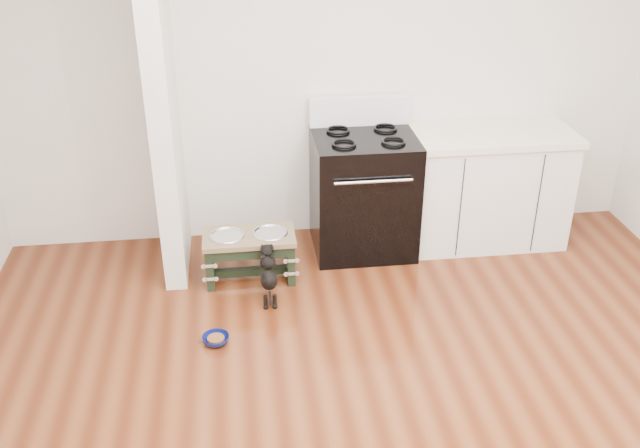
{
  "coord_description": "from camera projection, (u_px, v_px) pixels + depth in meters",
  "views": [
    {
      "loc": [
        -0.7,
        -2.68,
        2.8
      ],
      "look_at": [
        -0.16,
        1.52,
        0.56
      ],
      "focal_mm": 40.0,
      "sensor_mm": 36.0,
      "label": 1
    }
  ],
  "objects": [
    {
      "name": "room_shell",
      "position": [
        405.0,
        166.0,
        2.98
      ],
      "size": [
        5.0,
        5.0,
        5.0
      ],
      "color": "silver",
      "rests_on": "ground"
    },
    {
      "name": "partition_wall",
      "position": [
        161.0,
        90.0,
        4.81
      ],
      "size": [
        0.15,
        0.8,
        2.7
      ],
      "primitive_type": "cube",
      "color": "silver",
      "rests_on": "ground"
    },
    {
      "name": "oven_range",
      "position": [
        363.0,
        192.0,
        5.43
      ],
      "size": [
        0.76,
        0.69,
        1.14
      ],
      "color": "black",
      "rests_on": "ground"
    },
    {
      "name": "cabinet_run",
      "position": [
        486.0,
        187.0,
        5.57
      ],
      "size": [
        1.24,
        0.64,
        0.91
      ],
      "color": "white",
      "rests_on": "ground"
    },
    {
      "name": "dog_feeder",
      "position": [
        249.0,
        248.0,
        5.11
      ],
      "size": [
        0.66,
        0.35,
        0.37
      ],
      "color": "black",
      "rests_on": "ground"
    },
    {
      "name": "puppy",
      "position": [
        268.0,
        273.0,
        4.88
      ],
      "size": [
        0.12,
        0.34,
        0.4
      ],
      "color": "black",
      "rests_on": "ground"
    },
    {
      "name": "floor_bowl",
      "position": [
        216.0,
        339.0,
        4.53
      ],
      "size": [
        0.2,
        0.2,
        0.05
      ],
      "rotation": [
        0.0,
        0.0,
        0.19
      ],
      "color": "#0C1557",
      "rests_on": "ground"
    }
  ]
}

